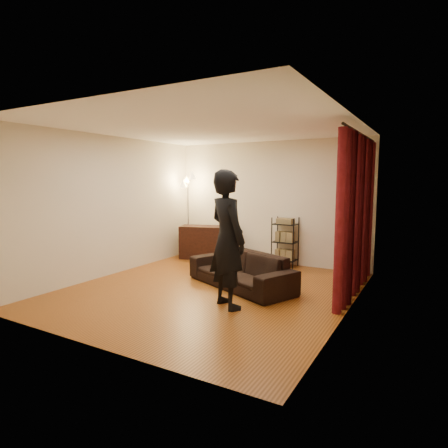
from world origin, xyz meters
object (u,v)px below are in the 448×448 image
Objects in this scene: person at (228,239)px; storage_boxes at (238,256)px; media_cabinet at (209,242)px; sofa at (240,270)px; floor_lamp at (188,216)px; wire_shelf at (285,242)px.

storage_boxes is (-1.24, 2.72, -0.85)m from person.
sofa is at bearing -63.04° from media_cabinet.
person is at bearing -46.10° from floor_lamp.
person is 3.47m from media_cabinet.
wire_shelf is (-0.18, 2.86, -0.47)m from person.
media_cabinet is 0.67× the size of floor_lamp.
wire_shelf reaches higher than storage_boxes.
sofa is 2.45m from media_cabinet.
wire_shelf reaches higher than sofa.
media_cabinet is at bearing 158.91° from sofa.
wire_shelf is (1.86, 0.12, 0.14)m from media_cabinet.
wire_shelf is 2.43m from floor_lamp.
wire_shelf is (1.06, 0.14, 0.38)m from storage_boxes.
storage_boxes is (-0.94, 1.72, -0.15)m from sofa.
floor_lamp is at bearing -177.10° from storage_boxes.
sofa is 5.76× the size of storage_boxes.
floor_lamp reaches higher than sofa.
floor_lamp reaches higher than wire_shelf.
person is (0.30, -1.01, 0.70)m from sofa.
storage_boxes is at bearing 2.90° from floor_lamp.
media_cabinet reaches higher than sofa.
floor_lamp is (-2.26, 1.65, 0.68)m from sofa.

